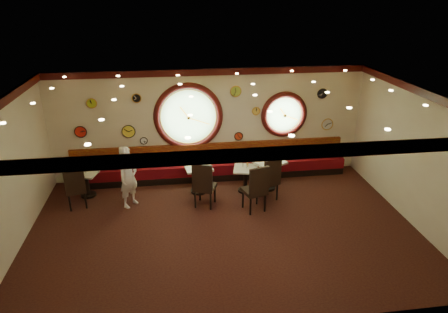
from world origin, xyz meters
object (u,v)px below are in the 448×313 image
at_px(condiment_b_pepper, 199,165).
at_px(condiment_c_pepper, 247,166).
at_px(condiment_b_bottle, 202,162).
at_px(chair_b, 204,182).
at_px(condiment_a_salt, 84,170).
at_px(waiter, 128,177).
at_px(condiment_a_bottle, 89,168).
at_px(condiment_a_pepper, 86,171).
at_px(table_a, 87,181).
at_px(table_c, 246,177).
at_px(condiment_c_bottle, 247,164).
at_px(chair_d, 270,177).
at_px(table_b, 198,176).
at_px(chair_a, 75,185).
at_px(condiment_c_salt, 243,165).
at_px(condiment_d_bottle, 273,157).
at_px(table_d, 268,171).
at_px(condiment_b_salt, 193,164).
at_px(chair_c, 257,186).
at_px(condiment_d_salt, 265,157).
at_px(condiment_d_pepper, 267,159).

xyz_separation_m(condiment_b_pepper, condiment_c_pepper, (1.29, -0.09, -0.07)).
bearing_deg(condiment_c_pepper, condiment_b_bottle, 169.63).
xyz_separation_m(chair_b, condiment_c_pepper, (1.24, 0.71, 0.05)).
height_order(condiment_a_salt, waiter, waiter).
bearing_deg(condiment_a_bottle, condiment_a_pepper, -116.86).
height_order(table_a, condiment_c_pepper, condiment_c_pepper).
distance_m(table_c, condiment_c_bottle, 0.36).
distance_m(table_a, condiment_c_bottle, 4.37).
relative_size(chair_d, condiment_b_pepper, 8.20).
bearing_deg(table_b, condiment_b_bottle, 34.26).
relative_size(condiment_b_pepper, condiment_c_pepper, 0.90).
distance_m(table_b, condiment_a_salt, 3.05).
distance_m(table_c, chair_a, 4.44).
bearing_deg(condiment_b_bottle, condiment_c_salt, -6.64).
relative_size(chair_b, condiment_d_bottle, 4.70).
relative_size(table_d, condiment_c_bottle, 6.52).
relative_size(table_c, condiment_b_salt, 8.77).
distance_m(condiment_b_pepper, condiment_c_bottle, 1.32).
distance_m(table_b, chair_c, 1.85).
bearing_deg(table_b, condiment_d_salt, 2.21).
distance_m(table_b, chair_d, 1.96).
distance_m(chair_b, condiment_d_salt, 2.03).
distance_m(chair_d, condiment_c_salt, 0.91).
distance_m(condiment_c_pepper, waiter, 3.14).
distance_m(table_a, chair_a, 0.70).
relative_size(table_d, condiment_c_salt, 10.57).
bearing_deg(condiment_d_salt, condiment_c_bottle, -169.00).
bearing_deg(condiment_a_bottle, condiment_c_pepper, -5.24).
distance_m(condiment_a_bottle, condiment_b_bottle, 3.05).
distance_m(condiment_d_pepper, condiment_d_bottle, 0.19).
bearing_deg(table_a, chair_d, -10.89).
distance_m(table_c, condiment_b_bottle, 1.25).
xyz_separation_m(chair_a, chair_c, (4.49, -0.78, 0.06)).
xyz_separation_m(table_d, chair_b, (-1.86, -0.81, 0.17)).
height_order(condiment_a_bottle, condiment_b_bottle, condiment_b_bottle).
xyz_separation_m(chair_b, chair_d, (1.73, 0.10, -0.01)).
xyz_separation_m(chair_c, condiment_a_salt, (-4.38, 1.48, 0.05)).
xyz_separation_m(chair_b, condiment_a_salt, (-3.10, 1.07, 0.06)).
bearing_deg(chair_a, table_b, -6.34).
bearing_deg(chair_d, table_a, 145.41).
xyz_separation_m(condiment_a_salt, condiment_d_pepper, (4.92, -0.31, 0.14)).
xyz_separation_m(table_a, chair_d, (4.80, -0.92, 0.26)).
bearing_deg(condiment_a_pepper, table_b, -2.65).
relative_size(table_c, chair_b, 1.00).
relative_size(table_a, chair_a, 1.10).
bearing_deg(condiment_a_pepper, condiment_d_pepper, -2.52).
bearing_deg(condiment_b_pepper, condiment_b_bottle, 52.26).
distance_m(table_b, condiment_d_pepper, 1.94).
bearing_deg(condiment_d_salt, table_d, -64.55).
bearing_deg(chair_c, condiment_b_bottle, 115.66).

